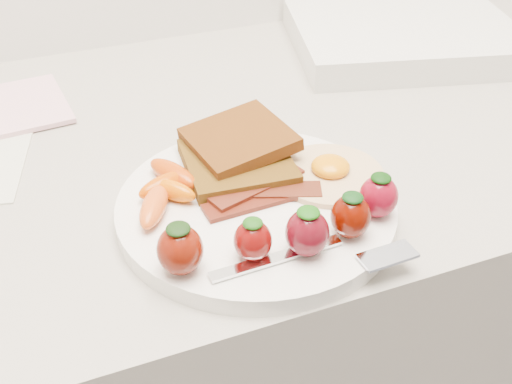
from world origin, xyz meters
name	(u,v)px	position (x,y,z in m)	size (l,w,h in m)	color
counter	(231,376)	(0.00, 1.70, 0.45)	(2.00, 0.60, 0.90)	gray
plate	(256,208)	(-0.02, 1.54, 0.91)	(0.27, 0.27, 0.02)	white
toast_lower	(238,163)	(-0.02, 1.60, 0.93)	(0.11, 0.11, 0.01)	black
toast_upper	(239,139)	(-0.01, 1.62, 0.94)	(0.10, 0.10, 0.01)	#452404
fried_egg	(330,172)	(0.06, 1.55, 0.92)	(0.14, 0.14, 0.02)	beige
bacon_strips	(260,192)	(-0.02, 1.54, 0.92)	(0.12, 0.07, 0.01)	black
baby_carrots	(165,188)	(-0.10, 1.57, 0.93)	(0.08, 0.11, 0.02)	#C04600
strawberries	(293,226)	(-0.02, 1.46, 0.94)	(0.23, 0.06, 0.05)	#5D1005
fork	(327,257)	(0.00, 1.44, 0.92)	(0.18, 0.05, 0.00)	silver
notepad	(26,105)	(-0.21, 1.85, 0.91)	(0.09, 0.14, 0.01)	#E2A8B3
appliance	(404,36)	(0.33, 1.83, 0.92)	(0.32, 0.25, 0.04)	silver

